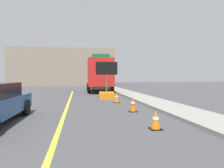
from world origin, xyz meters
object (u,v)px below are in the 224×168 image
object	(u,v)px
traffic_cone_mid_lane	(156,120)
traffic_cone_far_lane	(133,104)
highway_guide_sign	(105,64)
traffic_cone_curbside	(117,97)
box_truck	(99,75)
arrow_board_trailer	(107,92)

from	to	relation	value
traffic_cone_mid_lane	traffic_cone_far_lane	size ratio (longest dim) A/B	0.80
highway_guide_sign	traffic_cone_curbside	bearing A→B (deg)	-95.18
highway_guide_sign	traffic_cone_far_lane	xyz separation A→B (m)	(-1.36, -19.60, -3.07)
box_truck	traffic_cone_mid_lane	xyz separation A→B (m)	(0.09, -15.73, -1.54)
highway_guide_sign	traffic_cone_curbside	size ratio (longest dim) A/B	7.43
highway_guide_sign	traffic_cone_mid_lane	distance (m)	22.99
traffic_cone_far_lane	highway_guide_sign	bearing A→B (deg)	86.04
arrow_board_trailer	traffic_cone_mid_lane	world-z (taller)	arrow_board_trailer
highway_guide_sign	traffic_cone_far_lane	distance (m)	19.89
arrow_board_trailer	traffic_cone_curbside	size ratio (longest dim) A/B	4.01
highway_guide_sign	traffic_cone_curbside	world-z (taller)	highway_guide_sign
box_truck	traffic_cone_far_lane	size ratio (longest dim) A/B	10.04
arrow_board_trailer	highway_guide_sign	size ratio (longest dim) A/B	0.54
traffic_cone_mid_lane	traffic_cone_far_lane	world-z (taller)	traffic_cone_far_lane
traffic_cone_curbside	highway_guide_sign	bearing A→B (deg)	84.82
traffic_cone_far_lane	traffic_cone_curbside	distance (m)	3.33
arrow_board_trailer	traffic_cone_far_lane	size ratio (longest dim) A/B	3.72
traffic_cone_curbside	box_truck	bearing A→B (deg)	90.77
traffic_cone_mid_lane	highway_guide_sign	bearing A→B (deg)	86.21
box_truck	highway_guide_sign	bearing A→B (deg)	77.10
box_truck	traffic_cone_far_lane	distance (m)	12.70
highway_guide_sign	traffic_cone_mid_lane	bearing A→B (deg)	-93.79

